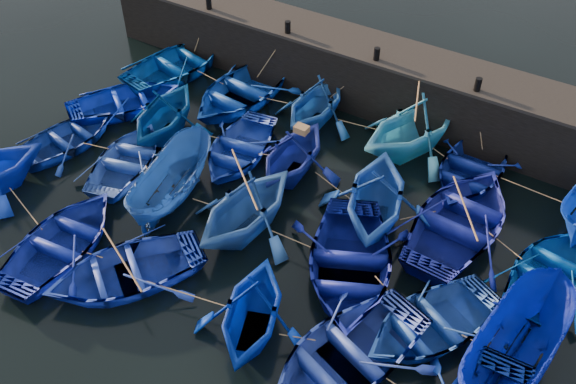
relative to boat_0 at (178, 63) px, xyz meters
The scene contains 33 objects.
ground 11.79m from the boat_0, 42.40° to the right, with size 120.00×120.00×0.00m, color black.
quay_wall 9.09m from the boat_0, 16.39° to the left, with size 26.00×2.50×2.50m, color black.
quay_top 9.29m from the boat_0, 16.39° to the left, with size 26.00×2.50×0.12m, color black.
bollard_0 2.94m from the boat_0, 67.15° to the left, with size 0.24×0.24×0.50m, color black.
bollard_1 5.50m from the boat_0, 19.44° to the left, with size 0.24×0.24×0.50m, color black.
bollard_2 9.15m from the boat_0, 10.79° to the left, with size 0.24×0.24×0.50m, color black.
bollard_3 13.02m from the boat_0, ahead, with size 0.24×0.24×0.50m, color black.
boat_0 is the anchor object (origin of this frame).
boat_1 3.64m from the boat_0, ahead, with size 3.89×5.44×1.13m, color navy.
boat_2 7.06m from the boat_0, ahead, with size 3.37×3.91×2.06m, color #1A4E93.
boat_3 11.04m from the boat_0, ahead, with size 4.04×4.69×2.47m, color #388ED6.
boat_4 13.51m from the boat_0, ahead, with size 3.35×4.69×0.97m, color navy.
boat_6 3.35m from the boat_0, 91.01° to the right, with size 3.30×4.61×0.96m, color #0826B6.
boat_7 4.54m from the boat_0, 56.66° to the right, with size 3.57×4.14×2.18m, color navy.
boat_8 6.62m from the boat_0, 30.97° to the right, with size 3.16×4.42×0.92m, color blue.
boat_9 8.62m from the boat_0, 21.84° to the right, with size 3.44×3.99×2.10m, color navy.
boat_10 12.18m from the boat_0, 18.20° to the right, with size 3.97×4.61×2.42m, color #1745A0.
boat_11 14.48m from the boat_0, 11.20° to the right, with size 4.05×5.67×1.18m, color navy.
boat_12 17.61m from the boat_0, 11.09° to the right, with size 3.11×4.34×0.90m, color #064DB3.
boat_13 6.36m from the boat_0, 92.48° to the right, with size 2.94×4.11×0.85m, color navy.
boat_14 6.64m from the boat_0, 67.02° to the right, with size 3.05×4.26×0.88m, color blue.
boat_15 8.37m from the boat_0, 52.17° to the right, with size 1.74×4.61×1.79m, color navy.
boat_16 10.43m from the boat_0, 38.34° to the right, with size 3.81×4.42×2.33m, color #225197.
boat_17 13.54m from the boat_0, 28.22° to the right, with size 3.94×5.51×1.14m, color navy.
boat_18 16.48m from the boat_0, 25.29° to the right, with size 3.23×4.52×0.94m, color #1F4BA1.
boat_19 18.54m from the boat_0, 22.40° to the right, with size 1.93×5.12×1.98m, color #031388.
boat_21 10.99m from the boat_0, 70.32° to the right, with size 3.43×4.80×1.00m, color navy.
boat_22 11.96m from the boat_0, 58.59° to the right, with size 3.49×4.88×1.01m, color #1E39C0.
boat_23 14.37m from the boat_0, 42.46° to the right, with size 3.33×3.87×2.04m, color #0023A2.
boat_24 16.30m from the boat_0, 34.96° to the right, with size 3.75×5.24×1.09m, color #2942B7.
wooden_crate 9.04m from the boat_0, 21.12° to the right, with size 0.47×0.36×0.24m, color olive.
mooring_ropes 9.30m from the boat_0, 18.56° to the right, with size 17.93×11.95×2.10m.
loose_oars 11.07m from the boat_0, 25.81° to the right, with size 10.23×12.60×1.52m.
Camera 1 is at (8.53, -10.50, 15.43)m, focal length 40.00 mm.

